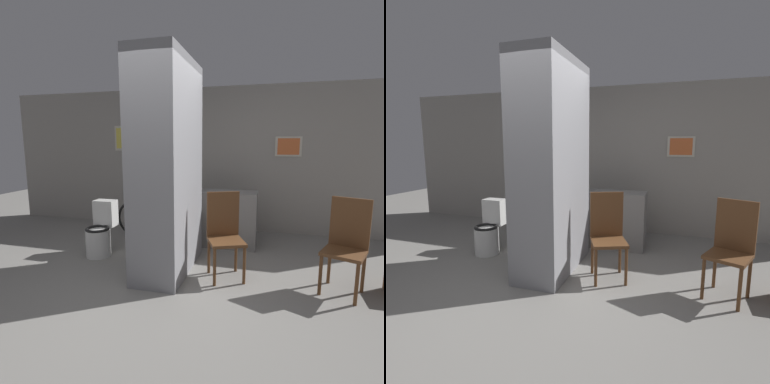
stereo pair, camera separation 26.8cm
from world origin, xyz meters
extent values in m
plane|color=gray|center=(0.00, 0.00, 0.00)|extent=(14.00, 14.00, 0.00)
cube|color=gray|center=(0.00, 2.63, 1.30)|extent=(8.00, 0.06, 2.60)
cube|color=beige|center=(-1.60, 2.58, 1.70)|extent=(0.36, 0.02, 0.48)
cube|color=#E0CC4C|center=(-1.60, 2.57, 1.70)|extent=(0.30, 0.01, 0.39)
cube|color=beige|center=(1.50, 2.58, 1.55)|extent=(0.44, 0.02, 0.34)
cube|color=#D86633|center=(1.50, 2.57, 1.55)|extent=(0.36, 0.01, 0.28)
cube|color=gray|center=(-0.01, 0.65, 1.30)|extent=(0.56, 1.29, 2.60)
cylinder|color=#593319|center=(-0.30, 0.39, 1.55)|extent=(0.03, 0.40, 0.40)
cylinder|color=red|center=(-0.32, 0.39, 1.55)|extent=(0.01, 0.07, 0.07)
cube|color=gray|center=(0.32, 1.71, 0.43)|extent=(1.44, 0.44, 0.87)
cylinder|color=white|center=(-1.13, 0.79, 0.20)|extent=(0.35, 0.35, 0.39)
torus|color=black|center=(-1.13, 0.79, 0.40)|extent=(0.34, 0.34, 0.04)
cube|color=white|center=(-1.13, 1.03, 0.58)|extent=(0.31, 0.20, 0.38)
cylinder|color=brown|center=(0.65, 0.31, 0.22)|extent=(0.04, 0.04, 0.44)
cylinder|color=brown|center=(0.97, 0.44, 0.22)|extent=(0.04, 0.04, 0.44)
cylinder|color=brown|center=(0.51, 0.63, 0.22)|extent=(0.04, 0.04, 0.44)
cylinder|color=brown|center=(0.84, 0.76, 0.22)|extent=(0.04, 0.04, 0.44)
cube|color=brown|center=(0.74, 0.54, 0.46)|extent=(0.52, 0.52, 0.04)
cube|color=brown|center=(0.67, 0.71, 0.75)|extent=(0.38, 0.18, 0.55)
cylinder|color=brown|center=(1.77, 0.40, 0.22)|extent=(0.04, 0.04, 0.44)
cylinder|color=brown|center=(2.09, 0.25, 0.22)|extent=(0.04, 0.04, 0.44)
cylinder|color=brown|center=(1.92, 0.71, 0.22)|extent=(0.04, 0.04, 0.44)
cylinder|color=brown|center=(2.23, 0.57, 0.22)|extent=(0.04, 0.04, 0.44)
cube|color=brown|center=(2.00, 0.48, 0.46)|extent=(0.53, 0.53, 0.04)
cube|color=brown|center=(2.08, 0.65, 0.75)|extent=(0.38, 0.19, 0.55)
torus|color=black|center=(-1.02, 1.77, 0.32)|extent=(0.64, 0.04, 0.64)
torus|color=black|center=(0.00, 1.77, 0.32)|extent=(0.64, 0.04, 0.64)
cylinder|color=#194C8C|center=(-0.51, 1.77, 0.48)|extent=(0.94, 0.04, 0.04)
cylinder|color=#194C8C|center=(-0.76, 1.77, 0.48)|extent=(0.03, 0.03, 0.33)
cylinder|color=#194C8C|center=(-0.05, 1.77, 0.48)|extent=(0.03, 0.03, 0.30)
cube|color=black|center=(-0.76, 1.77, 0.67)|extent=(0.16, 0.06, 0.04)
cylinder|color=#262626|center=(-0.05, 1.77, 0.63)|extent=(0.03, 0.42, 0.03)
cylinder|color=#19598C|center=(0.12, 1.68, 0.98)|extent=(0.08, 0.08, 0.22)
cylinder|color=#19598C|center=(0.12, 1.68, 1.14)|extent=(0.03, 0.03, 0.10)
sphere|color=#333333|center=(0.12, 1.68, 1.20)|extent=(0.03, 0.03, 0.03)
camera|label=1|loc=(1.20, -2.85, 1.61)|focal=28.00mm
camera|label=2|loc=(1.46, -2.77, 1.61)|focal=28.00mm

